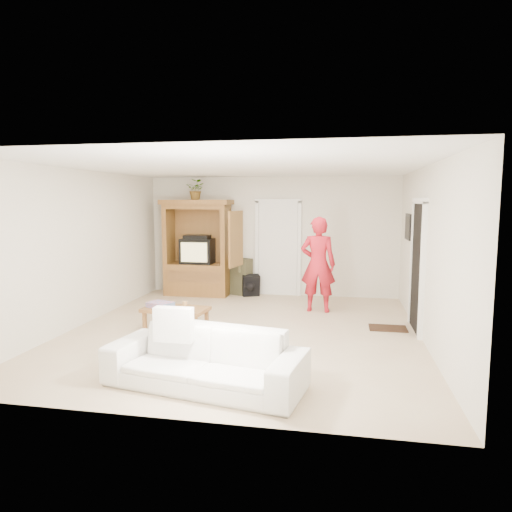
# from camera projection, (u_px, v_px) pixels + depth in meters

# --- Properties ---
(floor) EXTENTS (6.00, 6.00, 0.00)m
(floor) POSITION_uv_depth(u_px,v_px,m) (243.00, 332.00, 7.29)
(floor) COLOR tan
(floor) RESTS_ON ground
(ceiling) EXTENTS (6.00, 6.00, 0.00)m
(ceiling) POSITION_uv_depth(u_px,v_px,m) (242.00, 167.00, 6.98)
(ceiling) COLOR white
(ceiling) RESTS_ON floor
(wall_back) EXTENTS (5.50, 0.00, 5.50)m
(wall_back) POSITION_uv_depth(u_px,v_px,m) (272.00, 236.00, 10.06)
(wall_back) COLOR silver
(wall_back) RESTS_ON floor
(wall_front) EXTENTS (5.50, 0.00, 5.50)m
(wall_front) POSITION_uv_depth(u_px,v_px,m) (173.00, 286.00, 4.21)
(wall_front) COLOR silver
(wall_front) RESTS_ON floor
(wall_left) EXTENTS (0.00, 6.00, 6.00)m
(wall_left) POSITION_uv_depth(u_px,v_px,m) (82.00, 248.00, 7.64)
(wall_left) COLOR silver
(wall_left) RESTS_ON floor
(wall_right) EXTENTS (0.00, 6.00, 6.00)m
(wall_right) POSITION_uv_depth(u_px,v_px,m) (427.00, 255.00, 6.63)
(wall_right) COLOR silver
(wall_right) RESTS_ON floor
(armoire) EXTENTS (1.82, 1.14, 2.10)m
(armoire) POSITION_uv_depth(u_px,v_px,m) (199.00, 254.00, 10.07)
(armoire) COLOR brown
(armoire) RESTS_ON floor
(door_back) EXTENTS (0.85, 0.05, 2.04)m
(door_back) POSITION_uv_depth(u_px,v_px,m) (278.00, 249.00, 10.04)
(door_back) COLOR white
(door_back) RESTS_ON floor
(doorway_right) EXTENTS (0.05, 0.90, 2.04)m
(doorway_right) POSITION_uv_depth(u_px,v_px,m) (418.00, 268.00, 7.25)
(doorway_right) COLOR black
(doorway_right) RESTS_ON floor
(framed_picture) EXTENTS (0.03, 0.60, 0.48)m
(framed_picture) POSITION_uv_depth(u_px,v_px,m) (408.00, 227.00, 8.45)
(framed_picture) COLOR black
(framed_picture) RESTS_ON wall_right
(doormat) EXTENTS (0.60, 0.40, 0.02)m
(doormat) POSITION_uv_depth(u_px,v_px,m) (388.00, 328.00, 7.45)
(doormat) COLOR #382316
(doormat) RESTS_ON floor
(plant) EXTENTS (0.42, 0.37, 0.44)m
(plant) POSITION_uv_depth(u_px,v_px,m) (196.00, 190.00, 9.87)
(plant) COLOR #4C7238
(plant) RESTS_ON armoire
(man) EXTENTS (0.66, 0.45, 1.79)m
(man) POSITION_uv_depth(u_px,v_px,m) (318.00, 264.00, 8.53)
(man) COLOR red
(man) RESTS_ON floor
(sofa) EXTENTS (2.34, 1.25, 0.65)m
(sofa) POSITION_uv_depth(u_px,v_px,m) (205.00, 359.00, 5.10)
(sofa) COLOR white
(sofa) RESTS_ON floor
(coffee_table) EXTENTS (1.07, 0.67, 0.38)m
(coffee_table) POSITION_uv_depth(u_px,v_px,m) (176.00, 311.00, 7.30)
(coffee_table) COLOR brown
(coffee_table) RESTS_ON floor
(towel) EXTENTS (0.45, 0.39, 0.08)m
(towel) POSITION_uv_depth(u_px,v_px,m) (160.00, 305.00, 7.34)
(towel) COLOR #DE4A52
(towel) RESTS_ON coffee_table
(candle) EXTENTS (0.08, 0.08, 0.10)m
(candle) POSITION_uv_depth(u_px,v_px,m) (185.00, 304.00, 7.31)
(candle) COLOR tan
(candle) RESTS_ON coffee_table
(backpack_black) EXTENTS (0.43, 0.35, 0.46)m
(backpack_black) POSITION_uv_depth(u_px,v_px,m) (251.00, 286.00, 9.98)
(backpack_black) COLOR black
(backpack_black) RESTS_ON floor
(backpack_olive) EXTENTS (0.51, 0.44, 0.80)m
(backpack_olive) POSITION_uv_depth(u_px,v_px,m) (241.00, 277.00, 10.14)
(backpack_olive) COLOR #47442B
(backpack_olive) RESTS_ON floor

